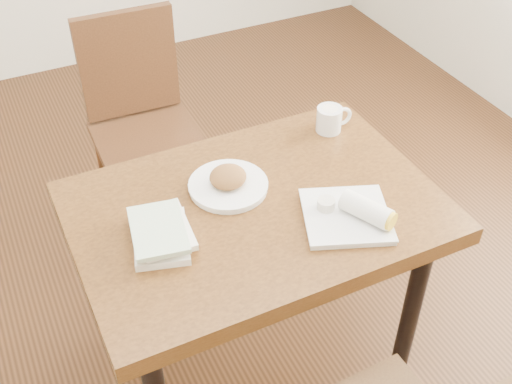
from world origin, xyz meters
name	(u,v)px	position (x,y,z in m)	size (l,w,h in m)	color
ground	(256,356)	(0.00, 0.00, -0.01)	(4.00, 5.00, 0.01)	#472814
table	(256,228)	(0.00, 0.00, 0.66)	(1.09, 0.75, 0.75)	brown
chair_far	(141,114)	(-0.08, 0.93, 0.55)	(0.43, 0.43, 0.95)	#482914
plate_scone	(228,183)	(-0.04, 0.10, 0.77)	(0.25, 0.25, 0.08)	white
coffee_mug	(330,119)	(0.40, 0.24, 0.80)	(0.13, 0.09, 0.09)	white
plate_burrito	(353,214)	(0.22, -0.18, 0.78)	(0.32, 0.32, 0.08)	white
book_stack	(161,233)	(-0.30, -0.02, 0.78)	(0.20, 0.25, 0.06)	white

